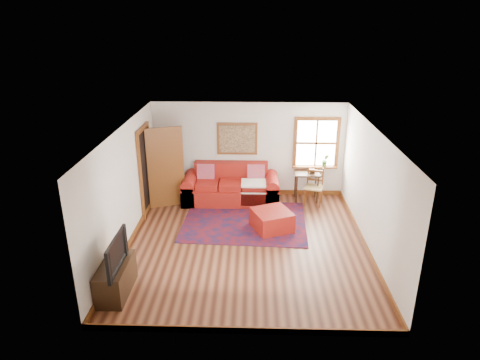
{
  "coord_description": "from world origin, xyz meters",
  "views": [
    {
      "loc": [
        0.1,
        -7.98,
        4.57
      ],
      "look_at": [
        -0.16,
        0.6,
        1.23
      ],
      "focal_mm": 32.0,
      "sensor_mm": 36.0,
      "label": 1
    }
  ],
  "objects_px": {
    "media_cabinet": "(116,278)",
    "red_leather_sofa": "(231,189)",
    "ladder_back_chair": "(314,185)",
    "side_table": "(307,177)",
    "red_ottoman": "(272,220)"
  },
  "relations": [
    {
      "from": "media_cabinet",
      "to": "side_table",
      "type": "bearing_deg",
      "value": 47.58
    },
    {
      "from": "red_ottoman",
      "to": "media_cabinet",
      "type": "distance_m",
      "value": 3.73
    },
    {
      "from": "red_leather_sofa",
      "to": "media_cabinet",
      "type": "bearing_deg",
      "value": -114.1
    },
    {
      "from": "ladder_back_chair",
      "to": "media_cabinet",
      "type": "xyz_separation_m",
      "value": [
        -3.93,
        -3.91,
        -0.23
      ]
    },
    {
      "from": "side_table",
      "to": "ladder_back_chair",
      "type": "bearing_deg",
      "value": -51.23
    },
    {
      "from": "side_table",
      "to": "red_leather_sofa",
      "type": "bearing_deg",
      "value": -177.59
    },
    {
      "from": "red_ottoman",
      "to": "media_cabinet",
      "type": "relative_size",
      "value": 0.76
    },
    {
      "from": "red_leather_sofa",
      "to": "media_cabinet",
      "type": "height_order",
      "value": "red_leather_sofa"
    },
    {
      "from": "red_leather_sofa",
      "to": "side_table",
      "type": "bearing_deg",
      "value": 2.41
    },
    {
      "from": "red_leather_sofa",
      "to": "ladder_back_chair",
      "type": "distance_m",
      "value": 2.14
    },
    {
      "from": "media_cabinet",
      "to": "red_ottoman",
      "type": "bearing_deg",
      "value": 41.17
    },
    {
      "from": "media_cabinet",
      "to": "red_leather_sofa",
      "type": "bearing_deg",
      "value": 65.9
    },
    {
      "from": "media_cabinet",
      "to": "ladder_back_chair",
      "type": "bearing_deg",
      "value": 44.8
    },
    {
      "from": "ladder_back_chair",
      "to": "media_cabinet",
      "type": "height_order",
      "value": "ladder_back_chair"
    },
    {
      "from": "red_ottoman",
      "to": "ladder_back_chair",
      "type": "bearing_deg",
      "value": 29.3
    }
  ]
}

